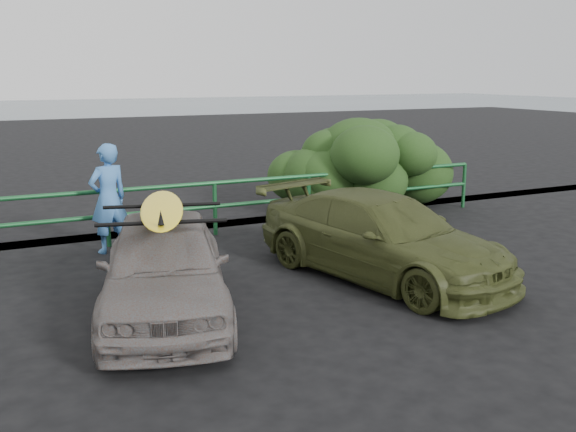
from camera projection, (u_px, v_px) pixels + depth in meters
name	position (u px, v px, depth m)	size (l,w,h in m)	color
ground	(275.00, 339.00, 7.46)	(80.00, 80.00, 0.00)	black
ocean	(14.00, 106.00, 60.38)	(200.00, 200.00, 0.00)	slate
guardrail	(163.00, 213.00, 11.75)	(14.00, 0.08, 1.04)	#164E26
shrub_right	(379.00, 169.00, 14.19)	(3.20, 2.40, 1.92)	#234017
sedan	(164.00, 266.00, 8.04)	(1.54, 3.83, 1.30)	#69605D
olive_vehicle	(382.00, 237.00, 9.59)	(1.75, 4.30, 1.25)	#3D441E
man	(108.00, 198.00, 10.90)	(0.68, 0.45, 1.88)	#407AC0
roof_rack	(162.00, 214.00, 7.90)	(1.51, 1.05, 0.05)	black
surfboard	(162.00, 209.00, 7.88)	(0.51, 2.48, 0.07)	yellow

